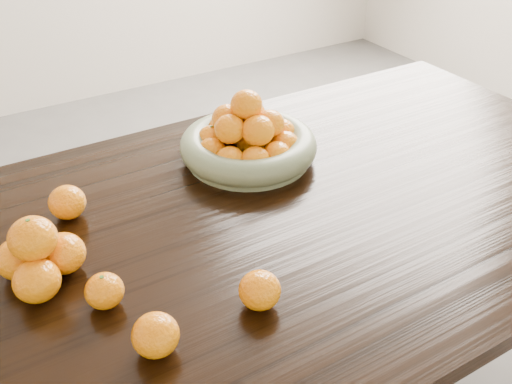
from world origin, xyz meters
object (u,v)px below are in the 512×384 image
fruit_bowl (248,141)px  loose_orange_0 (104,291)px  orange_pyramid (38,257)px  dining_table (245,254)px

fruit_bowl → loose_orange_0: size_ratio=4.96×
fruit_bowl → orange_pyramid: fruit_bowl is taller
fruit_bowl → orange_pyramid: (-0.55, -0.19, 0.00)m
dining_table → orange_pyramid: orange_pyramid is taller
loose_orange_0 → fruit_bowl: bearing=33.7°
orange_pyramid → loose_orange_0: size_ratio=2.35×
orange_pyramid → loose_orange_0: orange_pyramid is taller
fruit_bowl → loose_orange_0: (-0.47, -0.31, -0.02)m
fruit_bowl → loose_orange_0: bearing=-146.3°
dining_table → loose_orange_0: loose_orange_0 is taller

